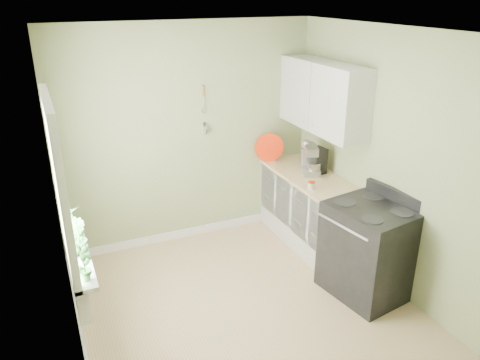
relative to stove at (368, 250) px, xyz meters
name	(u,v)px	position (x,y,z in m)	size (l,w,h in m)	color
floor	(251,315)	(-1.28, 0.14, -0.51)	(3.20, 3.60, 0.02)	tan
ceiling	(254,31)	(-1.28, 0.14, 2.21)	(3.20, 3.60, 0.02)	white
wall_back	(189,136)	(-1.28, 1.95, 0.85)	(3.20, 0.02, 2.70)	#96A16D
wall_left	(61,225)	(-2.89, 0.14, 0.85)	(0.02, 3.60, 2.70)	#96A16D
wall_right	(394,165)	(0.33, 0.14, 0.85)	(0.02, 3.60, 2.70)	#96A16D
base_cabinets	(311,211)	(0.02, 1.14, -0.07)	(0.60, 1.60, 0.87)	silver
countertop	(312,178)	(0.01, 1.14, 0.39)	(0.64, 1.60, 0.04)	#CFB37F
upper_cabinets	(323,97)	(0.15, 1.24, 1.35)	(0.35, 1.40, 0.80)	silver
window	(58,186)	(-2.86, 0.44, 1.05)	(0.06, 1.14, 1.44)	white
window_sill	(79,256)	(-2.79, 0.44, 0.38)	(0.18, 1.14, 0.04)	white
radiator	(81,292)	(-2.82, 0.39, 0.05)	(0.12, 0.50, 0.35)	white
wall_utensils	(204,118)	(-1.08, 1.92, 1.06)	(0.02, 0.14, 0.58)	#CFB37F
stove	(368,250)	(0.00, 0.00, 0.00)	(0.83, 0.91, 1.12)	black
stand_mixer	(310,160)	(0.03, 1.23, 0.58)	(0.30, 0.37, 0.40)	#B2B2B7
kettle	(273,152)	(-0.15, 1.86, 0.51)	(0.20, 0.12, 0.21)	silver
coffee_maker	(317,161)	(0.12, 1.22, 0.56)	(0.19, 0.21, 0.32)	black
red_tray	(269,147)	(-0.23, 1.82, 0.60)	(0.38, 0.38, 0.02)	red
jar	(311,185)	(-0.22, 0.81, 0.45)	(0.08, 0.08, 0.09)	#C2B699
plant_a	(83,263)	(-2.78, -0.01, 0.56)	(0.17, 0.11, 0.32)	#31732F
plant_b	(77,238)	(-2.78, 0.43, 0.56)	(0.18, 0.15, 0.33)	#31732F
plant_c	(74,223)	(-2.78, 0.71, 0.56)	(0.19, 0.19, 0.33)	#31732F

